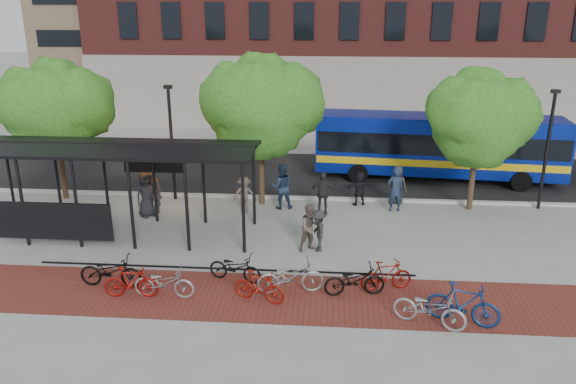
# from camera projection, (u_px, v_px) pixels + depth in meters

# --- Properties ---
(ground) EXTENTS (160.00, 160.00, 0.00)m
(ground) POSITION_uv_depth(u_px,v_px,m) (329.00, 234.00, 21.55)
(ground) COLOR #9E9E99
(ground) RESTS_ON ground
(asphalt_street) EXTENTS (160.00, 8.00, 0.01)m
(asphalt_street) POSITION_uv_depth(u_px,v_px,m) (331.00, 174.00, 29.10)
(asphalt_street) COLOR black
(asphalt_street) RESTS_ON ground
(curb) EXTENTS (160.00, 0.25, 0.12)m
(curb) POSITION_uv_depth(u_px,v_px,m) (330.00, 199.00, 25.31)
(curb) COLOR #B7B7B2
(curb) RESTS_ON ground
(brick_strip) EXTENTS (24.00, 3.00, 0.01)m
(brick_strip) POSITION_uv_depth(u_px,v_px,m) (261.00, 297.00, 16.97)
(brick_strip) COLOR maroon
(brick_strip) RESTS_ON ground
(bike_rack_rail) EXTENTS (12.00, 0.05, 0.95)m
(bike_rack_rail) POSITION_uv_depth(u_px,v_px,m) (224.00, 281.00, 17.92)
(bike_rack_rail) COLOR black
(bike_rack_rail) RESTS_ON ground
(bus_shelter) EXTENTS (10.60, 3.07, 3.60)m
(bus_shelter) POSITION_uv_depth(u_px,v_px,m) (111.00, 158.00, 20.74)
(bus_shelter) COLOR black
(bus_shelter) RESTS_ON ground
(tree_a) EXTENTS (4.90, 4.00, 6.18)m
(tree_a) POSITION_uv_depth(u_px,v_px,m) (56.00, 105.00, 24.24)
(tree_a) COLOR #382619
(tree_a) RESTS_ON ground
(tree_b) EXTENTS (5.15, 4.20, 6.47)m
(tree_b) POSITION_uv_depth(u_px,v_px,m) (263.00, 103.00, 23.50)
(tree_b) COLOR #382619
(tree_b) RESTS_ON ground
(tree_c) EXTENTS (4.66, 3.80, 5.92)m
(tree_c) POSITION_uv_depth(u_px,v_px,m) (481.00, 116.00, 22.96)
(tree_c) COLOR #382619
(tree_c) RESTS_ON ground
(lamp_post_left) EXTENTS (0.35, 0.20, 5.12)m
(lamp_post_left) POSITION_uv_depth(u_px,v_px,m) (171.00, 140.00, 24.59)
(lamp_post_left) COLOR black
(lamp_post_left) RESTS_ON ground
(lamp_post_right) EXTENTS (0.35, 0.20, 5.12)m
(lamp_post_right) POSITION_uv_depth(u_px,v_px,m) (547.00, 147.00, 23.40)
(lamp_post_right) COLOR black
(lamp_post_right) RESTS_ON ground
(bus) EXTENTS (12.10, 3.71, 3.22)m
(bus) POSITION_uv_depth(u_px,v_px,m) (438.00, 143.00, 27.72)
(bus) COLOR #071B8D
(bus) RESTS_ON ground
(bike_0) EXTENTS (2.00, 0.74, 1.04)m
(bike_0) POSITION_uv_depth(u_px,v_px,m) (111.00, 271.00, 17.46)
(bike_0) COLOR black
(bike_0) RESTS_ON ground
(bike_1) EXTENTS (1.69, 0.58, 1.00)m
(bike_1) POSITION_uv_depth(u_px,v_px,m) (131.00, 282.00, 16.82)
(bike_1) COLOR maroon
(bike_1) RESTS_ON ground
(bike_2) EXTENTS (1.86, 0.68, 0.97)m
(bike_2) POSITION_uv_depth(u_px,v_px,m) (164.00, 282.00, 16.83)
(bike_2) COLOR gray
(bike_2) RESTS_ON ground
(bike_4) EXTENTS (1.87, 1.05, 0.93)m
(bike_4) POSITION_uv_depth(u_px,v_px,m) (235.00, 267.00, 17.83)
(bike_4) COLOR black
(bike_4) RESTS_ON ground
(bike_5) EXTENTS (1.69, 0.93, 0.98)m
(bike_5) POSITION_uv_depth(u_px,v_px,m) (259.00, 287.00, 16.58)
(bike_5) COLOR #9B180E
(bike_5) RESTS_ON ground
(bike_6) EXTENTS (2.17, 1.13, 1.08)m
(bike_6) POSITION_uv_depth(u_px,v_px,m) (290.00, 277.00, 17.07)
(bike_6) COLOR gray
(bike_6) RESTS_ON ground
(bike_8) EXTENTS (1.95, 0.95, 0.98)m
(bike_8) POSITION_uv_depth(u_px,v_px,m) (354.00, 280.00, 16.95)
(bike_8) COLOR black
(bike_8) RESTS_ON ground
(bike_9) EXTENTS (1.70, 0.87, 0.99)m
(bike_9) POSITION_uv_depth(u_px,v_px,m) (386.00, 275.00, 17.25)
(bike_9) COLOR maroon
(bike_9) RESTS_ON ground
(bike_10) EXTENTS (2.14, 1.40, 1.06)m
(bike_10) POSITION_uv_depth(u_px,v_px,m) (430.00, 308.00, 15.32)
(bike_10) COLOR #939396
(bike_10) RESTS_ON ground
(bike_11) EXTENTS (2.10, 1.21, 1.21)m
(bike_11) POSITION_uv_depth(u_px,v_px,m) (463.00, 304.00, 15.39)
(bike_11) COLOR navy
(bike_11) RESTS_ON ground
(pedestrian_0) EXTENTS (1.08, 1.10, 1.91)m
(pedestrian_0) POSITION_uv_depth(u_px,v_px,m) (146.00, 194.00, 23.10)
(pedestrian_0) COLOR black
(pedestrian_0) RESTS_ON ground
(pedestrian_1) EXTENTS (0.78, 0.58, 1.94)m
(pedestrian_1) POSITION_uv_depth(u_px,v_px,m) (153.00, 191.00, 23.53)
(pedestrian_1) COLOR #3C3330
(pedestrian_1) RESTS_ON ground
(pedestrian_2) EXTENTS (1.08, 0.91, 1.97)m
(pedestrian_2) POSITION_uv_depth(u_px,v_px,m) (282.00, 186.00, 24.01)
(pedestrian_2) COLOR #1E3047
(pedestrian_2) RESTS_ON ground
(pedestrian_3) EXTENTS (1.16, 0.89, 1.58)m
(pedestrian_3) POSITION_uv_depth(u_px,v_px,m) (244.00, 195.00, 23.57)
(pedestrian_3) COLOR brown
(pedestrian_3) RESTS_ON ground
(pedestrian_4) EXTENTS (1.11, 0.54, 1.84)m
(pedestrian_4) POSITION_uv_depth(u_px,v_px,m) (322.00, 193.00, 23.39)
(pedestrian_4) COLOR #292929
(pedestrian_4) RESTS_ON ground
(pedestrian_5) EXTENTS (1.49, 0.88, 1.53)m
(pedestrian_5) POSITION_uv_depth(u_px,v_px,m) (360.00, 188.00, 24.49)
(pedestrian_5) COLOR black
(pedestrian_5) RESTS_ON ground
(pedestrian_6) EXTENTS (0.97, 0.81, 1.71)m
(pedestrian_6) POSITION_uv_depth(u_px,v_px,m) (397.00, 185.00, 24.64)
(pedestrian_6) COLOR #38322D
(pedestrian_6) RESTS_ON ground
(pedestrian_7) EXTENTS (0.77, 0.58, 1.92)m
(pedestrian_7) POSITION_uv_depth(u_px,v_px,m) (395.00, 189.00, 23.71)
(pedestrian_7) COLOR #1D2A44
(pedestrian_7) RESTS_ON ground
(pedestrian_8) EXTENTS (1.07, 0.99, 1.75)m
(pedestrian_8) POSITION_uv_depth(u_px,v_px,m) (311.00, 228.00, 19.90)
(pedestrian_8) COLOR brown
(pedestrian_8) RESTS_ON ground
(pedestrian_9) EXTENTS (0.75, 1.08, 1.53)m
(pedestrian_9) POSITION_uv_depth(u_px,v_px,m) (318.00, 231.00, 19.92)
(pedestrian_9) COLOR #282828
(pedestrian_9) RESTS_ON ground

